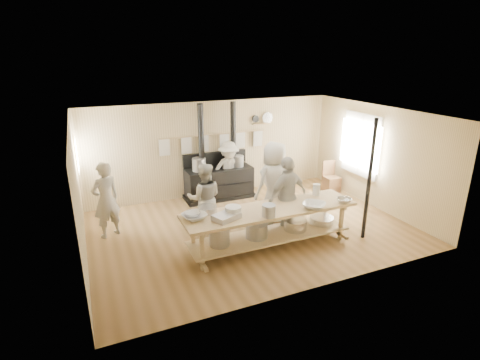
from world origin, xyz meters
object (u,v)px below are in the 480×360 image
object	(u,v)px
prep_table	(270,223)
cook_far_left	(106,200)
cook_center	(274,183)
stove	(218,180)
cook_by_window	(229,171)
chair	(331,182)
cook_right	(287,197)
cook_left	(205,198)
roasting_pan	(226,217)

from	to	relation	value
prep_table	cook_far_left	world-z (taller)	cook_far_left
prep_table	cook_center	xyz separation A→B (m)	(0.65, 1.06, 0.45)
cook_center	stove	bearing A→B (deg)	-83.35
cook_far_left	cook_by_window	distance (m)	3.39
cook_by_window	chair	distance (m)	3.03
cook_far_left	cook_right	size ratio (longest dim) A/B	0.95
prep_table	cook_far_left	distance (m)	3.51
cook_right	cook_by_window	world-z (taller)	cook_right
prep_table	cook_left	distance (m)	1.58
stove	prep_table	distance (m)	3.02
cook_left	cook_by_window	world-z (taller)	cook_by_window
cook_by_window	stove	bearing A→B (deg)	145.96
cook_right	roasting_pan	distance (m)	1.67
cook_left	chair	xyz separation A→B (m)	(4.14, 1.00, -0.53)
roasting_pan	stove	bearing A→B (deg)	72.45
cook_right	cook_by_window	size ratio (longest dim) A/B	1.11
cook_far_left	cook_by_window	xyz separation A→B (m)	(3.23, 1.04, -0.04)
cook_by_window	roasting_pan	size ratio (longest dim) A/B	3.22
stove	chair	bearing A→B (deg)	-14.30
cook_far_left	stove	bearing A→B (deg)	178.11
stove	prep_table	bearing A→B (deg)	-90.04
cook_left	roasting_pan	xyz separation A→B (m)	(-0.01, -1.34, 0.12)
cook_center	cook_right	world-z (taller)	cook_center
roasting_pan	cook_left	bearing A→B (deg)	89.59
cook_left	cook_right	distance (m)	1.80
cook_left	stove	bearing A→B (deg)	-101.85
prep_table	cook_right	bearing A→B (deg)	30.74
cook_right	chair	distance (m)	3.22
stove	cook_left	world-z (taller)	stove
cook_right	chair	world-z (taller)	cook_right
cook_center	roasting_pan	world-z (taller)	cook_center
prep_table	chair	xyz separation A→B (m)	(3.16, 2.21, -0.26)
cook_center	cook_far_left	bearing A→B (deg)	-23.34
cook_far_left	cook_center	bearing A→B (deg)	144.40
cook_far_left	cook_right	world-z (taller)	cook_right
prep_table	chair	size ratio (longest dim) A/B	4.11
cook_left	chair	distance (m)	4.30
prep_table	cook_left	bearing A→B (deg)	129.15
prep_table	chair	world-z (taller)	chair
cook_left	cook_right	bearing A→B (deg)	168.58
cook_center	cook_right	size ratio (longest dim) A/B	1.09
stove	cook_by_window	distance (m)	0.40
cook_far_left	chair	distance (m)	6.19
cook_far_left	chair	xyz separation A→B (m)	(6.15, 0.41, -0.58)
prep_table	stove	bearing A→B (deg)	89.96
cook_by_window	chair	bearing A→B (deg)	-11.54
cook_by_window	prep_table	bearing A→B (deg)	-94.08
stove	roasting_pan	bearing A→B (deg)	-107.55
stove	cook_left	size ratio (longest dim) A/B	1.65
cook_far_left	cook_by_window	size ratio (longest dim) A/B	1.06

